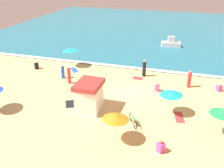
% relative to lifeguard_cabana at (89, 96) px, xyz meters
% --- Properties ---
extents(ground_plane, '(60.00, 60.00, 0.00)m').
position_rel_lifeguard_cabana_xyz_m(ground_plane, '(2.68, 4.31, -1.31)').
color(ground_plane, '#D8B775').
extents(ocean_water, '(60.00, 44.00, 0.10)m').
position_rel_lifeguard_cabana_xyz_m(ocean_water, '(2.68, 32.31, -1.26)').
color(ocean_water, teal).
rests_on(ocean_water, ground_plane).
extents(wave_breaker_foam, '(57.00, 0.70, 0.01)m').
position_rel_lifeguard_cabana_xyz_m(wave_breaker_foam, '(2.68, 10.61, -1.20)').
color(wave_breaker_foam, white).
rests_on(wave_breaker_foam, ocean_water).
extents(lifeguard_cabana, '(2.10, 2.71, 2.56)m').
position_rel_lifeguard_cabana_xyz_m(lifeguard_cabana, '(0.00, 0.00, 0.00)').
color(lifeguard_cabana, white).
rests_on(lifeguard_cabana, ground_plane).
extents(beach_umbrella_1, '(2.63, 2.64, 2.15)m').
position_rel_lifeguard_cabana_xyz_m(beach_umbrella_1, '(3.37, -3.50, 0.61)').
color(beach_umbrella_1, silver).
rests_on(beach_umbrella_1, ground_plane).
extents(beach_umbrella_3, '(2.51, 2.50, 2.39)m').
position_rel_lifeguard_cabana_xyz_m(beach_umbrella_3, '(-6.05, 9.14, 0.83)').
color(beach_umbrella_3, silver).
rests_on(beach_umbrella_3, ground_plane).
extents(beach_umbrella_4, '(2.47, 2.47, 2.13)m').
position_rel_lifeguard_cabana_xyz_m(beach_umbrella_4, '(6.68, 1.34, 0.61)').
color(beach_umbrella_4, silver).
rests_on(beach_umbrella_4, ground_plane).
extents(beach_umbrella_5, '(2.37, 2.37, 2.27)m').
position_rel_lifeguard_cabana_xyz_m(beach_umbrella_5, '(10.46, -0.71, 0.71)').
color(beach_umbrella_5, silver).
rests_on(beach_umbrella_5, ground_plane).
extents(parked_bicycle, '(0.97, 1.60, 0.76)m').
position_rel_lifeguard_cabana_xyz_m(parked_bicycle, '(4.10, -1.20, -0.92)').
color(parked_bicycle, black).
rests_on(parked_bicycle, ground_plane).
extents(beachgoer_0, '(0.36, 0.36, 1.89)m').
position_rel_lifeguard_cabana_xyz_m(beachgoer_0, '(-4.05, 4.46, -0.42)').
color(beachgoer_0, red).
rests_on(beachgoer_0, ground_plane).
extents(beachgoer_1, '(0.40, 0.40, 1.90)m').
position_rel_lifeguard_cabana_xyz_m(beachgoer_1, '(3.12, 8.67, -0.42)').
color(beachgoer_1, black).
rests_on(beachgoer_1, ground_plane).
extents(beachgoer_2, '(0.64, 0.64, 0.81)m').
position_rel_lifeguard_cabana_xyz_m(beachgoer_2, '(10.95, 7.13, -0.97)').
color(beachgoer_2, '#D84CA5').
rests_on(beachgoer_2, ground_plane).
extents(beachgoer_3, '(0.48, 0.48, 1.60)m').
position_rel_lifeguard_cabana_xyz_m(beachgoer_3, '(-5.30, 5.47, -0.57)').
color(beachgoer_3, blue).
rests_on(beachgoer_3, ground_plane).
extents(beachgoer_4, '(0.64, 0.64, 0.95)m').
position_rel_lifeguard_cabana_xyz_m(beachgoer_4, '(-9.67, 7.15, -0.90)').
color(beachgoer_4, black).
rests_on(beachgoer_4, ground_plane).
extents(beachgoer_7, '(0.62, 0.62, 0.91)m').
position_rel_lifeguard_cabana_xyz_m(beachgoer_7, '(6.60, -3.85, -0.92)').
color(beachgoer_7, '#D84CA5').
rests_on(beachgoer_7, ground_plane).
extents(beachgoer_8, '(0.45, 0.45, 1.80)m').
position_rel_lifeguard_cabana_xyz_m(beachgoer_8, '(8.04, 7.17, -0.47)').
color(beachgoer_8, red).
rests_on(beachgoer_8, ground_plane).
extents(beachgoer_9, '(0.41, 0.41, 0.90)m').
position_rel_lifeguard_cabana_xyz_m(beachgoer_9, '(5.08, 5.28, -0.92)').
color(beachgoer_9, '#D84CA5').
rests_on(beachgoer_9, ground_plane).
extents(beach_towel_0, '(1.48, 1.70, 0.01)m').
position_rel_lifeguard_cabana_xyz_m(beach_towel_0, '(-1.98, 0.36, -1.30)').
color(beach_towel_0, black).
rests_on(beach_towel_0, ground_plane).
extents(beach_towel_1, '(1.15, 0.86, 0.01)m').
position_rel_lifeguard_cabana_xyz_m(beach_towel_1, '(2.62, 7.84, -1.30)').
color(beach_towel_1, red).
rests_on(beach_towel_1, ground_plane).
extents(beach_towel_2, '(1.61, 1.76, 0.01)m').
position_rel_lifeguard_cabana_xyz_m(beach_towel_2, '(-5.14, 8.06, -1.30)').
color(beach_towel_2, blue).
rests_on(beach_towel_2, ground_plane).
extents(beach_towel_3, '(1.06, 1.87, 0.01)m').
position_rel_lifeguard_cabana_xyz_m(beach_towel_3, '(7.52, 0.94, -1.30)').
color(beach_towel_3, red).
rests_on(beach_towel_3, ground_plane).
extents(small_boat_0, '(2.99, 1.78, 1.55)m').
position_rel_lifeguard_cabana_xyz_m(small_boat_0, '(4.93, 21.00, -0.70)').
color(small_boat_0, white).
rests_on(small_boat_0, ocean_water).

